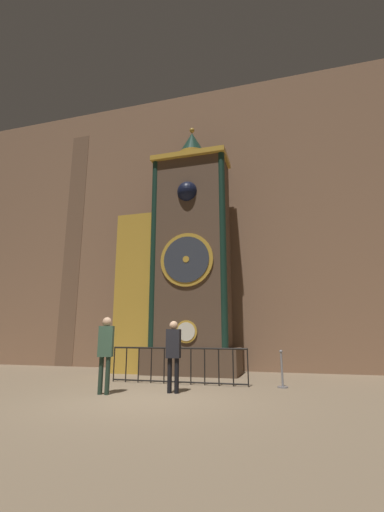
# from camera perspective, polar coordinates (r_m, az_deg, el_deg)

# --- Properties ---
(ground_plane) EXTENTS (28.00, 28.00, 0.00)m
(ground_plane) POSITION_cam_1_polar(r_m,az_deg,el_deg) (8.04, -7.48, -22.69)
(ground_plane) COLOR #847056
(cathedral_back_wall) EXTENTS (24.00, 0.32, 12.44)m
(cathedral_back_wall) POSITION_cam_1_polar(r_m,az_deg,el_deg) (14.87, 2.60, 6.09)
(cathedral_back_wall) COLOR #846047
(cathedral_back_wall) RESTS_ON ground_plane
(clock_tower) EXTENTS (4.58, 1.83, 9.70)m
(clock_tower) POSITION_cam_1_polar(r_m,az_deg,el_deg) (13.01, -2.04, -1.21)
(clock_tower) COLOR brown
(clock_tower) RESTS_ON ground_plane
(railing_fence) EXTENTS (4.05, 0.05, 1.01)m
(railing_fence) POSITION_cam_1_polar(r_m,az_deg,el_deg) (10.27, -2.45, -17.50)
(railing_fence) COLOR black
(railing_fence) RESTS_ON ground_plane
(visitor_near) EXTENTS (0.39, 0.31, 1.79)m
(visitor_near) POSITION_cam_1_polar(r_m,az_deg,el_deg) (8.77, -14.19, -14.46)
(visitor_near) COLOR #213427
(visitor_near) RESTS_ON ground_plane
(visitor_far) EXTENTS (0.36, 0.25, 1.70)m
(visitor_far) POSITION_cam_1_polar(r_m,az_deg,el_deg) (8.72, -3.11, -15.22)
(visitor_far) COLOR black
(visitor_far) RESTS_ON ground_plane
(stanchion_post) EXTENTS (0.28, 0.28, 0.97)m
(stanchion_post) POSITION_cam_1_polar(r_m,az_deg,el_deg) (9.91, 14.81, -18.69)
(stanchion_post) COLOR gray
(stanchion_post) RESTS_ON ground_plane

